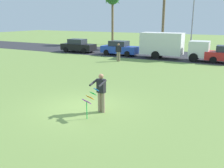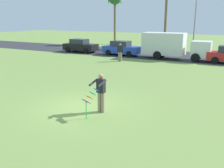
% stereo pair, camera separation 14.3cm
% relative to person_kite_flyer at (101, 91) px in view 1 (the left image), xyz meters
% --- Properties ---
extents(ground_plane, '(120.00, 120.00, 0.00)m').
position_rel_person_kite_flyer_xyz_m(ground_plane, '(-1.07, 0.09, -0.95)').
color(ground_plane, olive).
extents(road_strip, '(120.00, 8.00, 0.01)m').
position_rel_person_kite_flyer_xyz_m(road_strip, '(-1.07, 18.78, -0.95)').
color(road_strip, '#2D2D33').
rests_on(road_strip, ground).
extents(person_kite_flyer, '(0.56, 0.67, 1.73)m').
position_rel_person_kite_flyer_xyz_m(person_kite_flyer, '(0.00, 0.00, 0.00)').
color(person_kite_flyer, gray).
rests_on(person_kite_flyer, ground).
extents(kite_held, '(0.59, 0.72, 1.23)m').
position_rel_person_kite_flyer_xyz_m(kite_held, '(-0.07, -0.79, -0.11)').
color(kite_held, blue).
rests_on(kite_held, ground).
extents(parked_car_black, '(4.23, 1.90, 1.60)m').
position_rel_person_kite_flyer_xyz_m(parked_car_black, '(-12.79, 16.38, -0.18)').
color(parked_car_black, black).
rests_on(parked_car_black, ground).
extents(parked_car_blue, '(4.25, 1.93, 1.60)m').
position_rel_person_kite_flyer_xyz_m(parked_car_blue, '(-7.12, 16.39, -0.18)').
color(parked_car_blue, '#2347B7').
rests_on(parked_car_blue, ground).
extents(parked_truck_white_box, '(6.76, 2.26, 2.62)m').
position_rel_person_kite_flyer_xyz_m(parked_truck_white_box, '(-1.46, 16.39, 0.46)').
color(parked_truck_white_box, silver).
rests_on(parked_truck_white_box, ground).
extents(palm_tree_left_near, '(2.58, 2.71, 8.20)m').
position_rel_person_kite_flyer_xyz_m(palm_tree_left_near, '(-13.73, 27.24, 5.86)').
color(palm_tree_left_near, brown).
rests_on(palm_tree_left_near, ground).
extents(streetlight_pole, '(0.24, 1.65, 7.00)m').
position_rel_person_kite_flyer_xyz_m(streetlight_pole, '(-0.75, 23.76, 3.05)').
color(streetlight_pole, '#9E9EA3').
rests_on(streetlight_pole, ground).
extents(person_walker_near, '(0.56, 0.28, 1.73)m').
position_rel_person_kite_flyer_xyz_m(person_walker_near, '(-5.39, 12.57, -0.02)').
color(person_walker_near, gray).
rests_on(person_walker_near, ground).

